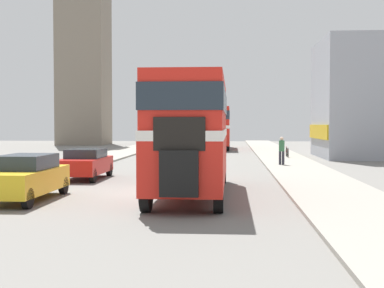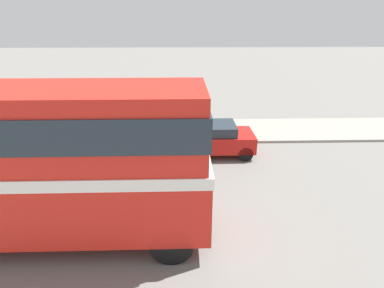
# 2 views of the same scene
# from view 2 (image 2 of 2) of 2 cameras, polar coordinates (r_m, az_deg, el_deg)

# --- Properties ---
(ground_plane) EXTENTS (120.00, 120.00, 0.00)m
(ground_plane) POSITION_cam_2_polar(r_m,az_deg,el_deg) (10.68, -21.28, -10.59)
(ground_plane) COLOR slate
(sidewalk_left) EXTENTS (3.50, 120.00, 0.12)m
(sidewalk_left) POSITION_cam_2_polar(r_m,az_deg,el_deg) (16.50, -14.07, 2.38)
(sidewalk_left) COLOR gray
(sidewalk_left) RESTS_ON ground_plane
(double_decker_bus) EXTENTS (2.43, 9.74, 4.15)m
(double_decker_bus) POSITION_cam_2_polar(r_m,az_deg,el_deg) (8.59, -30.46, -1.87)
(double_decker_bus) COLOR red
(double_decker_bus) RESTS_ON ground_plane
(car_parked_near) EXTENTS (1.73, 4.38, 1.54)m
(car_parked_near) POSITION_cam_2_polar(r_m,az_deg,el_deg) (14.54, -25.86, 1.05)
(car_parked_near) COLOR gold
(car_parked_near) RESTS_ON ground_plane
(car_parked_mid) EXTENTS (1.76, 4.05, 1.41)m
(car_parked_mid) POSITION_cam_2_polar(r_m,az_deg,el_deg) (13.21, 3.04, 1.10)
(car_parked_mid) COLOR red
(car_parked_mid) RESTS_ON ground_plane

